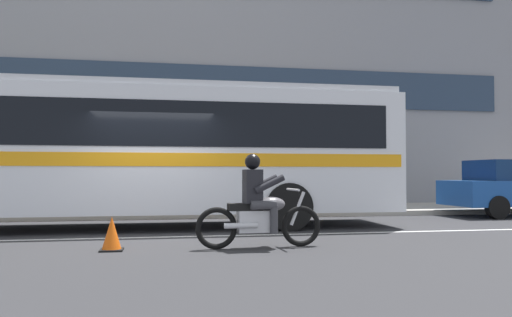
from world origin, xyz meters
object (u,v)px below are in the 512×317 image
at_px(fire_hydrant, 230,198).
at_px(traffic_cone, 112,235).
at_px(transit_bus, 136,146).
at_px(motorcycle_with_rider, 259,208).

height_order(fire_hydrant, traffic_cone, fire_hydrant).
xyz_separation_m(fire_hydrant, traffic_cone, (-2.71, -6.44, -0.26)).
bearing_deg(fire_hydrant, traffic_cone, -112.85).
xyz_separation_m(transit_bus, traffic_cone, (-0.17, -3.39, -1.63)).
relative_size(transit_bus, traffic_cone, 21.80).
bearing_deg(motorcycle_with_rider, traffic_cone, 177.09).
bearing_deg(fire_hydrant, transit_bus, -129.89).
height_order(transit_bus, fire_hydrant, transit_bus).
relative_size(fire_hydrant, traffic_cone, 1.36).
bearing_deg(motorcycle_with_rider, fire_hydrant, 87.06).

